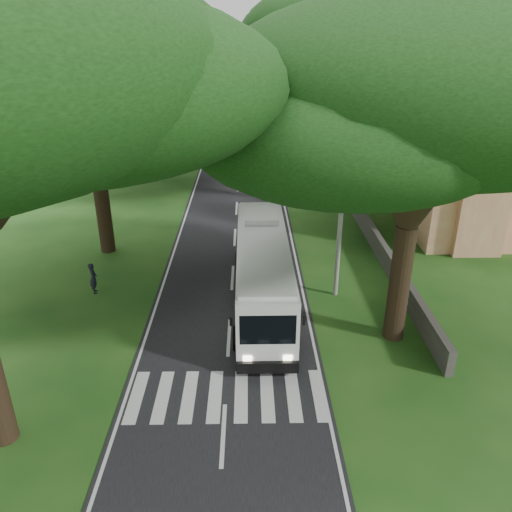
{
  "coord_description": "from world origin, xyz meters",
  "views": [
    {
      "loc": [
        0.92,
        -17.18,
        12.82
      ],
      "look_at": [
        1.3,
        6.15,
        2.2
      ],
      "focal_mm": 35.0,
      "sensor_mm": 36.0,
      "label": 1
    }
  ],
  "objects_px": {
    "pole_far": "(285,107)",
    "distant_car_c": "(256,121)",
    "pole_mid": "(301,139)",
    "pole_near": "(340,220)",
    "coach_bus": "(263,269)",
    "church": "(465,141)",
    "pedestrian": "(93,278)",
    "distant_car_b": "(219,128)"
  },
  "relations": [
    {
      "from": "pole_far",
      "to": "coach_bus",
      "type": "distance_m",
      "value": 41.07
    },
    {
      "from": "pole_mid",
      "to": "distant_car_b",
      "type": "height_order",
      "value": "pole_mid"
    },
    {
      "from": "church",
      "to": "pedestrian",
      "type": "height_order",
      "value": "church"
    },
    {
      "from": "pole_far",
      "to": "distant_car_c",
      "type": "bearing_deg",
      "value": 107.81
    },
    {
      "from": "distant_car_c",
      "to": "church",
      "type": "bearing_deg",
      "value": 126.51
    },
    {
      "from": "pole_near",
      "to": "distant_car_b",
      "type": "relative_size",
      "value": 1.76
    },
    {
      "from": "pole_near",
      "to": "distant_car_c",
      "type": "distance_m",
      "value": 50.64
    },
    {
      "from": "pole_near",
      "to": "distant_car_c",
      "type": "relative_size",
      "value": 1.55
    },
    {
      "from": "pole_mid",
      "to": "distant_car_c",
      "type": "xyz_separation_m",
      "value": [
        -3.35,
        30.42,
        -3.4
      ]
    },
    {
      "from": "pole_near",
      "to": "pedestrian",
      "type": "relative_size",
      "value": 4.71
    },
    {
      "from": "pole_far",
      "to": "coach_bus",
      "type": "height_order",
      "value": "pole_far"
    },
    {
      "from": "pole_mid",
      "to": "coach_bus",
      "type": "relative_size",
      "value": 0.66
    },
    {
      "from": "pedestrian",
      "to": "pole_far",
      "type": "bearing_deg",
      "value": -36.28
    },
    {
      "from": "pole_mid",
      "to": "distant_car_c",
      "type": "relative_size",
      "value": 1.55
    },
    {
      "from": "coach_bus",
      "to": "distant_car_b",
      "type": "distance_m",
      "value": 45.7
    },
    {
      "from": "distant_car_b",
      "to": "distant_car_c",
      "type": "distance_m",
      "value": 7.74
    },
    {
      "from": "coach_bus",
      "to": "distant_car_b",
      "type": "relative_size",
      "value": 2.66
    },
    {
      "from": "pole_far",
      "to": "coach_bus",
      "type": "xyz_separation_m",
      "value": [
        -3.88,
        -40.82,
        -2.27
      ]
    },
    {
      "from": "church",
      "to": "pole_far",
      "type": "distance_m",
      "value": 27.41
    },
    {
      "from": "church",
      "to": "pole_mid",
      "type": "height_order",
      "value": "church"
    },
    {
      "from": "pole_far",
      "to": "pedestrian",
      "type": "bearing_deg",
      "value": -107.93
    },
    {
      "from": "pole_near",
      "to": "pole_mid",
      "type": "bearing_deg",
      "value": 90.0
    },
    {
      "from": "pole_mid",
      "to": "pole_near",
      "type": "bearing_deg",
      "value": -90.0
    },
    {
      "from": "pole_far",
      "to": "distant_car_c",
      "type": "distance_m",
      "value": 11.46
    },
    {
      "from": "pole_mid",
      "to": "pedestrian",
      "type": "distance_m",
      "value": 23.61
    },
    {
      "from": "church",
      "to": "distant_car_c",
      "type": "height_order",
      "value": "church"
    },
    {
      "from": "distant_car_c",
      "to": "pedestrian",
      "type": "height_order",
      "value": "pedestrian"
    },
    {
      "from": "pole_mid",
      "to": "distant_car_c",
      "type": "distance_m",
      "value": 30.79
    },
    {
      "from": "pole_near",
      "to": "distant_car_b",
      "type": "bearing_deg",
      "value": 100.78
    },
    {
      "from": "church",
      "to": "pole_mid",
      "type": "xyz_separation_m",
      "value": [
        -12.36,
        4.45,
        -0.73
      ]
    },
    {
      "from": "church",
      "to": "distant_car_c",
      "type": "bearing_deg",
      "value": 114.25
    },
    {
      "from": "pole_near",
      "to": "distant_car_b",
      "type": "height_order",
      "value": "pole_near"
    },
    {
      "from": "church",
      "to": "distant_car_c",
      "type": "relative_size",
      "value": 4.64
    },
    {
      "from": "church",
      "to": "pedestrian",
      "type": "relative_size",
      "value": 14.12
    },
    {
      "from": "church",
      "to": "pole_far",
      "type": "relative_size",
      "value": 3.0
    },
    {
      "from": "church",
      "to": "pole_far",
      "type": "xyz_separation_m",
      "value": [
        -12.36,
        24.45,
        -0.73
      ]
    },
    {
      "from": "pole_near",
      "to": "distant_car_b",
      "type": "distance_m",
      "value": 45.57
    },
    {
      "from": "distant_car_b",
      "to": "distant_car_c",
      "type": "relative_size",
      "value": 0.88
    },
    {
      "from": "coach_bus",
      "to": "distant_car_b",
      "type": "height_order",
      "value": "coach_bus"
    },
    {
      "from": "pedestrian",
      "to": "coach_bus",
      "type": "bearing_deg",
      "value": -116.38
    },
    {
      "from": "pole_near",
      "to": "pole_mid",
      "type": "xyz_separation_m",
      "value": [
        0.0,
        20.0,
        0.0
      ]
    },
    {
      "from": "pole_mid",
      "to": "coach_bus",
      "type": "distance_m",
      "value": 21.3
    }
  ]
}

